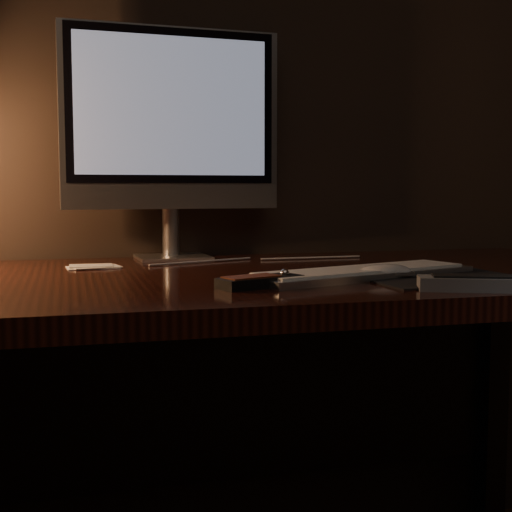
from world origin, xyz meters
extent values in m
cube|color=black|center=(0.00, 2.26, 1.35)|extent=(4.00, 0.02, 2.70)
cube|color=#33120B|center=(0.00, 1.85, 0.73)|extent=(1.60, 0.75, 0.04)
cube|color=black|center=(0.75, 2.18, 0.35)|extent=(0.06, 0.06, 0.71)
cube|color=black|center=(0.00, 2.20, 0.45)|extent=(1.48, 0.02, 0.51)
cube|color=silver|center=(-0.10, 2.17, 0.75)|extent=(0.17, 0.15, 0.01)
cylinder|color=silver|center=(-0.10, 2.20, 0.81)|extent=(0.04, 0.04, 0.11)
cube|color=silver|center=(-0.10, 2.17, 1.07)|extent=(0.49, 0.06, 0.40)
cube|color=black|center=(-0.10, 2.15, 1.09)|extent=(0.47, 0.03, 0.34)
cube|color=#8B9ABE|center=(-0.10, 2.15, 1.09)|extent=(0.43, 0.02, 0.30)
cube|color=silver|center=(0.18, 1.74, 0.76)|extent=(0.47, 0.26, 0.02)
cube|color=black|center=(0.31, 1.69, 0.75)|extent=(0.30, 0.25, 0.00)
ellipsoid|color=white|center=(0.21, 1.72, 0.76)|extent=(0.10, 0.06, 0.02)
cube|color=black|center=(-0.03, 1.67, 0.76)|extent=(0.15, 0.10, 0.02)
cube|color=maroon|center=(-0.03, 1.67, 0.77)|extent=(0.10, 0.07, 0.00)
sphere|color=silver|center=(-0.03, 1.67, 0.77)|extent=(0.02, 0.02, 0.02)
cube|color=gray|center=(0.30, 1.53, 0.76)|extent=(0.22, 0.13, 0.02)
cube|color=black|center=(0.30, 1.53, 0.77)|extent=(0.18, 0.10, 0.00)
cylinder|color=red|center=(0.30, 1.53, 0.78)|extent=(0.01, 0.01, 0.00)
cylinder|color=#0C8C19|center=(0.30, 1.53, 0.78)|extent=(0.01, 0.01, 0.00)
cylinder|color=gold|center=(0.30, 1.53, 0.78)|extent=(0.01, 0.01, 0.00)
cylinder|color=#1433BF|center=(0.30, 1.53, 0.78)|extent=(0.01, 0.01, 0.00)
cube|color=white|center=(-0.29, 2.03, 0.75)|extent=(0.11, 0.08, 0.01)
cylinder|color=white|center=(0.07, 2.06, 0.75)|extent=(0.49, 0.08, 0.00)
camera|label=1|loc=(-0.34, 0.55, 0.91)|focal=50.00mm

